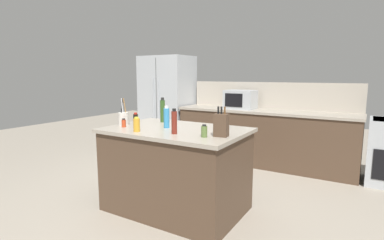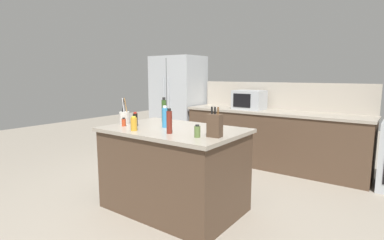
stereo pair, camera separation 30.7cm
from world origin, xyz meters
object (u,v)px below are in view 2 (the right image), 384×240
at_px(utensil_crock, 125,117).
at_px(dish_soap_bottle, 165,117).
at_px(knife_block, 215,125).
at_px(soy_sauce_bottle, 135,120).
at_px(refrigerator, 178,103).
at_px(microwave, 249,100).
at_px(vinegar_bottle, 169,122).
at_px(olive_oil_bottle, 164,110).
at_px(spice_jar_oregano, 197,131).
at_px(spice_jar_paprika, 124,122).
at_px(honey_jar, 134,124).

distance_m(utensil_crock, dish_soap_bottle, 0.56).
xyz_separation_m(knife_block, soy_sauce_bottle, (-1.06, -0.03, -0.04)).
relative_size(knife_block, utensil_crock, 0.91).
relative_size(refrigerator, microwave, 3.72).
distance_m(refrigerator, vinegar_bottle, 3.14).
xyz_separation_m(knife_block, olive_oil_bottle, (-1.01, 0.42, 0.03)).
bearing_deg(olive_oil_bottle, microwave, 81.90).
distance_m(microwave, soy_sauce_bottle, 2.38).
height_order(refrigerator, olive_oil_bottle, refrigerator).
distance_m(refrigerator, spice_jar_oregano, 3.34).
xyz_separation_m(knife_block, utensil_crock, (-1.27, 0.00, -0.03)).
distance_m(spice_jar_paprika, spice_jar_oregano, 1.05).
bearing_deg(soy_sauce_bottle, vinegar_bottle, -9.34).
xyz_separation_m(refrigerator, knife_block, (2.34, -2.38, 0.11)).
bearing_deg(vinegar_bottle, olive_oil_bottle, 135.10).
bearing_deg(dish_soap_bottle, microwave, 90.30).
bearing_deg(spice_jar_paprika, dish_soap_bottle, 25.40).
relative_size(microwave, knife_block, 1.76).
bearing_deg(knife_block, soy_sauce_bottle, 175.82).
xyz_separation_m(spice_jar_paprika, spice_jar_oregano, (1.05, -0.02, 0.01)).
bearing_deg(olive_oil_bottle, spice_jar_paprika, -107.44).
relative_size(refrigerator, utensil_crock, 5.92).
relative_size(microwave, spice_jar_paprika, 5.16).
distance_m(utensil_crock, spice_jar_oregano, 1.15).
distance_m(honey_jar, spice_jar_oregano, 0.75).
distance_m(microwave, knife_block, 2.44).
bearing_deg(microwave, spice_jar_oregano, -75.83).
height_order(soy_sauce_bottle, vinegar_bottle, vinegar_bottle).
bearing_deg(spice_jar_paprika, utensil_crock, 134.68).
relative_size(olive_oil_bottle, vinegar_bottle, 1.21).
height_order(refrigerator, honey_jar, refrigerator).
relative_size(microwave, soy_sauce_bottle, 3.07).
bearing_deg(microwave, vinegar_bottle, -83.49).
bearing_deg(knife_block, microwave, 101.99).
relative_size(refrigerator, honey_jar, 12.27).
bearing_deg(olive_oil_bottle, spice_jar_oregano, -31.16).
bearing_deg(spice_jar_oregano, refrigerator, 131.67).
relative_size(utensil_crock, spice_jar_paprika, 3.24).
relative_size(refrigerator, knife_block, 6.54).
bearing_deg(dish_soap_bottle, honey_jar, -111.67).
bearing_deg(spice_jar_oregano, olive_oil_bottle, 148.84).
relative_size(olive_oil_bottle, dish_soap_bottle, 1.25).
bearing_deg(spice_jar_oregano, honey_jar, -171.04).
relative_size(knife_block, soy_sauce_bottle, 1.75).
bearing_deg(soy_sauce_bottle, knife_block, 1.48).
xyz_separation_m(olive_oil_bottle, dish_soap_bottle, (0.28, -0.31, -0.03)).
height_order(microwave, olive_oil_bottle, microwave).
height_order(honey_jar, spice_jar_paprika, honey_jar).
bearing_deg(vinegar_bottle, soy_sauce_bottle, 170.66).
distance_m(soy_sauce_bottle, vinegar_bottle, 0.61).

